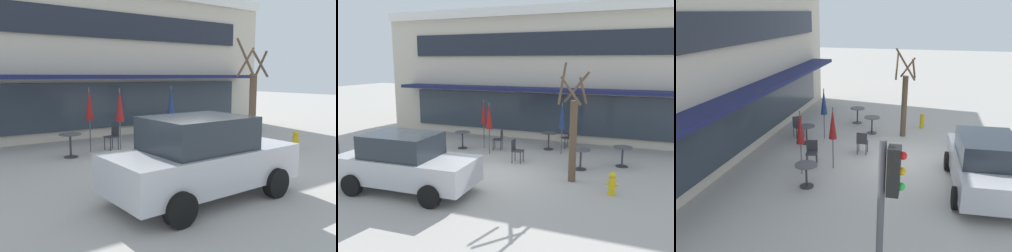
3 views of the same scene
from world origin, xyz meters
TOP-DOWN VIEW (x-y plane):
  - ground_plane at (0.00, 0.00)m, footprint 80.00×80.00m
  - building_facade at (0.00, 9.96)m, footprint 17.71×9.10m
  - cafe_table_near_wall at (2.80, 1.78)m, footprint 0.70×0.70m
  - cafe_table_streetside at (0.93, 4.21)m, footprint 0.70×0.70m
  - cafe_table_by_tree at (-2.71, 2.95)m, footprint 0.70×0.70m
  - cafe_table_mid_patio at (4.17, 2.71)m, footprint 0.70×0.70m
  - patio_umbrella_green_folded at (1.64, 3.65)m, footprint 0.28×0.28m
  - patio_umbrella_cream_folded at (-1.17, 2.51)m, footprint 0.28×0.28m
  - patio_umbrella_corner_open at (-1.86, 3.42)m, footprint 0.28×0.28m
  - cafe_chair_0 at (-1.06, 3.32)m, footprint 0.48×0.48m
  - cafe_chair_1 at (0.31, 1.76)m, footprint 0.40×0.40m
  - cafe_chair_2 at (1.66, 4.85)m, footprint 0.56×0.56m
  - parked_sedan at (-1.68, -2.34)m, footprint 4.28×2.16m
  - street_tree at (2.77, 0.40)m, footprint 0.85×0.87m
  - fire_hydrant at (4.13, -0.38)m, footprint 0.36×0.20m

SIDE VIEW (x-z plane):
  - ground_plane at x=0.00m, z-range 0.00..0.00m
  - fire_hydrant at x=4.13m, z-range 0.00..0.71m
  - cafe_table_near_wall at x=2.80m, z-range 0.14..0.90m
  - cafe_table_streetside at x=0.93m, z-range 0.14..0.90m
  - cafe_table_by_tree at x=-2.71m, z-range 0.14..0.90m
  - cafe_table_mid_patio at x=4.17m, z-range 0.14..0.90m
  - cafe_chair_0 at x=-1.06m, z-range 0.08..0.97m
  - cafe_chair_1 at x=0.31m, z-range 0.08..0.97m
  - cafe_chair_2 at x=1.66m, z-range 0.08..0.97m
  - parked_sedan at x=-1.68m, z-range 0.00..1.76m
  - street_tree at x=2.77m, z-range -0.30..3.54m
  - patio_umbrella_green_folded at x=1.64m, z-range 0.53..2.73m
  - patio_umbrella_cream_folded at x=-1.17m, z-range 0.53..2.73m
  - patio_umbrella_corner_open at x=-1.86m, z-range 0.53..2.73m
  - building_facade at x=0.00m, z-range 0.00..6.51m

